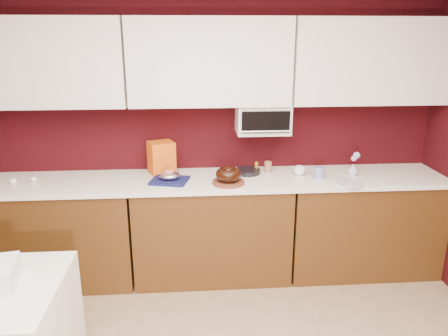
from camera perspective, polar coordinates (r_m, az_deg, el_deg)
name	(u,v)px	position (r m, az deg, el deg)	size (l,w,h in m)	color
wall_back	(210,130)	(3.89, -1.90, 4.98)	(4.00, 0.02, 2.50)	black
base_cabinet_left	(56,234)	(4.03, -21.06, -8.07)	(1.31, 0.58, 0.86)	#4B2C0F
base_cabinet_center	(212,229)	(3.86, -1.58, -8.00)	(1.31, 0.58, 0.86)	#4B2C0F
base_cabinet_right	(360,224)	(4.13, 17.36, -7.05)	(1.31, 0.58, 0.86)	#4B2C0F
countertop	(212,181)	(3.69, -1.63, -1.66)	(4.00, 0.62, 0.04)	white
upper_cabinet_left	(41,63)	(3.83, -22.75, 12.58)	(1.31, 0.33, 0.70)	white
upper_cabinet_center	(210,62)	(3.65, -1.88, 13.69)	(1.31, 0.33, 0.70)	white
upper_cabinet_right	(369,61)	(3.94, 18.45, 13.10)	(1.31, 0.33, 0.70)	white
toaster_oven	(263,118)	(3.77, 5.07, 6.47)	(0.45, 0.30, 0.25)	white
toaster_oven_door	(266,122)	(3.62, 5.47, 6.00)	(0.40, 0.02, 0.18)	black
toaster_oven_handle	(266,131)	(3.62, 5.48, 4.78)	(0.02, 0.02, 0.42)	silver
cake_base	(228,182)	(3.55, 0.58, -1.90)	(0.26, 0.26, 0.02)	brown
bundt_cake	(228,174)	(3.53, 0.58, -0.85)	(0.21, 0.21, 0.09)	black
navy_towel	(169,180)	(3.62, -7.13, -1.62)	(0.29, 0.25, 0.02)	#131648
foil_ham_nest	(169,175)	(3.61, -7.16, -0.97)	(0.18, 0.15, 0.07)	silver
roasted_ham	(169,173)	(3.60, -7.17, -0.59)	(0.09, 0.07, 0.06)	#BB6755
pandoro_box	(161,158)	(3.82, -8.17, 1.36)	(0.21, 0.19, 0.28)	#BD320C
dark_pan	(248,171)	(3.81, 3.12, -0.44)	(0.22, 0.22, 0.04)	black
coffee_mug	(300,170)	(3.81, 9.85, -0.26)	(0.09, 0.09, 0.10)	white
blue_jar	(319,173)	(3.76, 12.30, -0.59)	(0.08, 0.08, 0.10)	navy
flower_vase	(353,169)	(3.92, 16.49, -0.13)	(0.07, 0.07, 0.11)	silver
flower_pink	(354,158)	(3.89, 16.60, 1.21)	(0.05, 0.05, 0.05)	pink
flower_blue	(357,155)	(3.92, 16.94, 1.60)	(0.06, 0.06, 0.06)	#8DA3E2
china_plate	(349,183)	(3.69, 16.05, -1.91)	(0.23, 0.23, 0.01)	silver
amber_bottle	(256,167)	(3.85, 4.26, 0.14)	(0.03, 0.03, 0.09)	#8D6319
paper_cup	(268,167)	(3.86, 5.77, 0.16)	(0.06, 0.06, 0.09)	#905941
egg_left	(13,181)	(3.94, -25.83, -1.55)	(0.06, 0.05, 0.05)	white
egg_right	(34,179)	(3.93, -23.61, -1.34)	(0.05, 0.04, 0.04)	white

